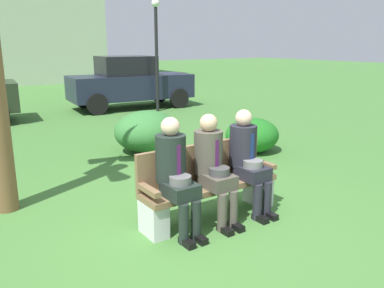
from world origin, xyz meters
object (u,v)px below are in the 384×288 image
object	(u,v)px
shrub_mid_lawn	(252,135)
park_bench	(208,184)
seated_man_right	(248,156)
parked_car_far	(130,82)
seated_man_middle	(213,164)
street_lamp	(156,43)
seated_man_left	(175,171)
shrub_near_bench	(147,131)

from	to	relation	value
shrub_mid_lawn	park_bench	bearing A→B (deg)	-142.45
park_bench	seated_man_right	world-z (taller)	seated_man_right
seated_man_right	shrub_mid_lawn	size ratio (longest dim) A/B	1.20
shrub_mid_lawn	parked_car_far	distance (m)	6.35
parked_car_far	seated_man_right	bearing A→B (deg)	-106.27
seated_man_middle	seated_man_right	world-z (taller)	seated_man_right
parked_car_far	shrub_mid_lawn	bearing A→B (deg)	-94.05
shrub_mid_lawn	parked_car_far	xyz separation A→B (m)	(0.45, 6.31, 0.50)
shrub_mid_lawn	street_lamp	size ratio (longest dim) A/B	0.32
park_bench	seated_man_left	size ratio (longest dim) A/B	1.36
street_lamp	parked_car_far	bearing A→B (deg)	112.73
street_lamp	shrub_near_bench	bearing A→B (deg)	-122.01
park_bench	parked_car_far	bearing A→B (deg)	70.27
shrub_near_bench	parked_car_far	xyz separation A→B (m)	(2.12, 5.11, 0.43)
park_bench	shrub_mid_lawn	world-z (taller)	park_bench
seated_man_right	shrub_near_bench	xyz separation A→B (m)	(0.33, 3.26, -0.31)
seated_man_left	seated_man_middle	bearing A→B (deg)	-0.20
shrub_mid_lawn	street_lamp	bearing A→B (deg)	80.53
parked_car_far	park_bench	bearing A→B (deg)	-109.73
street_lamp	seated_man_left	bearing A→B (deg)	-118.22
seated_man_left	seated_man_right	size ratio (longest dim) A/B	1.01
shrub_near_bench	street_lamp	bearing A→B (deg)	57.99
park_bench	seated_man_middle	xyz separation A→B (m)	(-0.03, -0.13, 0.30)
shrub_mid_lawn	parked_car_far	size ratio (longest dim) A/B	0.27
park_bench	seated_man_middle	distance (m)	0.33
seated_man_left	shrub_mid_lawn	bearing A→B (deg)	33.96
park_bench	parked_car_far	xyz separation A→B (m)	(2.95, 8.24, 0.42)
street_lamp	seated_man_right	bearing A→B (deg)	-111.42
park_bench	street_lamp	size ratio (longest dim) A/B	0.53
seated_man_right	shrub_mid_lawn	xyz separation A→B (m)	(2.00, 2.06, -0.38)
street_lamp	shrub_mid_lawn	bearing A→B (deg)	-99.47
shrub_near_bench	parked_car_far	world-z (taller)	parked_car_far
seated_man_left	parked_car_far	xyz separation A→B (m)	(3.50, 8.37, 0.11)
parked_car_far	street_lamp	distance (m)	1.67
park_bench	shrub_near_bench	size ratio (longest dim) A/B	1.38
shrub_mid_lawn	parked_car_far	bearing A→B (deg)	85.95
shrub_near_bench	shrub_mid_lawn	world-z (taller)	shrub_near_bench
shrub_mid_lawn	street_lamp	world-z (taller)	street_lamp
park_bench	shrub_mid_lawn	size ratio (longest dim) A/B	1.66
seated_man_left	seated_man_middle	world-z (taller)	seated_man_left
shrub_mid_lawn	parked_car_far	world-z (taller)	parked_car_far
seated_man_middle	seated_man_right	xyz separation A→B (m)	(0.54, 0.00, 0.00)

